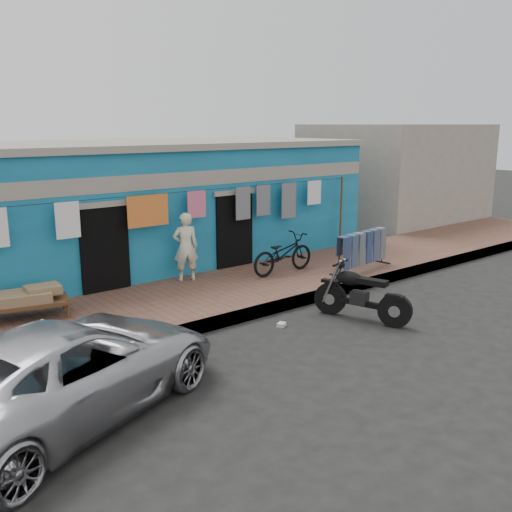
{
  "coord_description": "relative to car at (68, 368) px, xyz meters",
  "views": [
    {
      "loc": [
        -7.23,
        -6.91,
        3.81
      ],
      "look_at": [
        0.0,
        2.0,
        1.15
      ],
      "focal_mm": 40.0,
      "sensor_mm": 36.0,
      "label": 1
    }
  ],
  "objects": [
    {
      "name": "litter_a",
      "position": [
        4.45,
        0.75,
        -0.62
      ],
      "size": [
        0.21,
        0.2,
        0.08
      ],
      "primitive_type": "cube",
      "rotation": [
        0.0,
        0.0,
        0.45
      ],
      "color": "silver",
      "rests_on": "ground"
    },
    {
      "name": "curb",
      "position": [
        4.75,
        1.45,
        -0.54
      ],
      "size": [
        28.0,
        0.1,
        0.25
      ],
      "primitive_type": "cube",
      "color": "gray",
      "rests_on": "ground"
    },
    {
      "name": "neighbor_right",
      "position": [
        15.75,
        6.9,
        1.24
      ],
      "size": [
        6.0,
        5.0,
        3.8
      ],
      "primitive_type": "cube",
      "color": "#9E9384",
      "rests_on": "ground"
    },
    {
      "name": "litter_c",
      "position": [
        5.84,
        0.98,
        -0.63
      ],
      "size": [
        0.19,
        0.22,
        0.07
      ],
      "primitive_type": "cube",
      "rotation": [
        0.0,
        0.0,
        1.22
      ],
      "color": "silver",
      "rests_on": "ground"
    },
    {
      "name": "charpoy",
      "position": [
        0.55,
        3.58,
        -0.13
      ],
      "size": [
        2.02,
        1.52,
        0.56
      ],
      "primitive_type": null,
      "rotation": [
        0.0,
        0.0,
        -0.23
      ],
      "color": "brown",
      "rests_on": "sidewalk"
    },
    {
      "name": "seated_person",
      "position": [
        4.36,
        4.0,
        0.38
      ],
      "size": [
        0.67,
        0.55,
        1.59
      ],
      "primitive_type": "imported",
      "rotation": [
        0.0,
        0.0,
        2.8
      ],
      "color": "beige",
      "rests_on": "sidewalk"
    },
    {
      "name": "bicycle",
      "position": [
        6.55,
        3.08,
        0.18
      ],
      "size": [
        1.83,
        0.67,
        1.18
      ],
      "primitive_type": "imported",
      "rotation": [
        0.0,
        0.0,
        1.58
      ],
      "color": "black",
      "rests_on": "sidewalk"
    },
    {
      "name": "litter_b",
      "position": [
        6.2,
        0.87,
        -0.62
      ],
      "size": [
        0.22,
        0.21,
        0.09
      ],
      "primitive_type": "cube",
      "rotation": [
        0.0,
        0.0,
        0.61
      ],
      "color": "silver",
      "rests_on": "ground"
    },
    {
      "name": "ground",
      "position": [
        4.75,
        -0.1,
        -0.66
      ],
      "size": [
        80.0,
        80.0,
        0.0
      ],
      "primitive_type": "plane",
      "color": "black",
      "rests_on": "ground"
    },
    {
      "name": "motorcycle",
      "position": [
        5.93,
        0.04,
        -0.1
      ],
      "size": [
        1.55,
        2.07,
        1.13
      ],
      "primitive_type": null,
      "rotation": [
        0.0,
        0.0,
        0.28
      ],
      "color": "black",
      "rests_on": "ground"
    },
    {
      "name": "building",
      "position": [
        4.75,
        6.88,
        1.02
      ],
      "size": [
        12.2,
        5.2,
        3.36
      ],
      "color": "#146087",
      "rests_on": "ground"
    },
    {
      "name": "clothesline",
      "position": [
        4.72,
        4.15,
        1.15
      ],
      "size": [
        10.06,
        0.06,
        2.1
      ],
      "color": "brown",
      "rests_on": "sidewalk"
    },
    {
      "name": "car",
      "position": [
        0.0,
        0.0,
        0.0
      ],
      "size": [
        5.16,
        3.71,
        1.33
      ],
      "primitive_type": "imported",
      "rotation": [
        0.0,
        0.0,
        1.95
      ],
      "color": "#BBBBC0",
      "rests_on": "ground"
    },
    {
      "name": "jeans_rack",
      "position": [
        8.32,
        2.1,
        0.08
      ],
      "size": [
        2.16,
        0.95,
        0.98
      ],
      "primitive_type": null,
      "rotation": [
        0.0,
        0.0,
        0.13
      ],
      "color": "black",
      "rests_on": "sidewalk"
    },
    {
      "name": "sidewalk",
      "position": [
        4.75,
        2.9,
        -0.54
      ],
      "size": [
        28.0,
        3.0,
        0.25
      ],
      "primitive_type": "cube",
      "color": "brown",
      "rests_on": "ground"
    }
  ]
}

